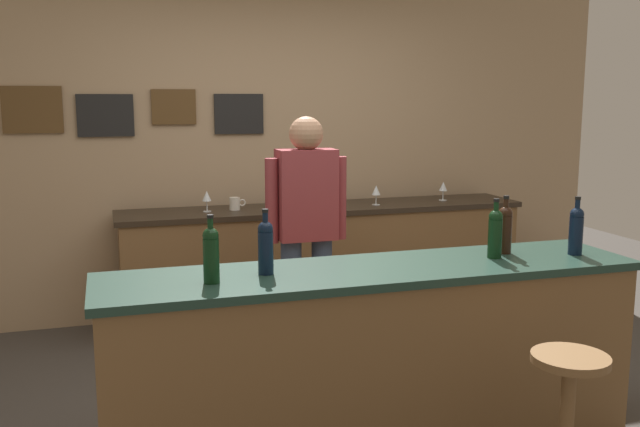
{
  "coord_description": "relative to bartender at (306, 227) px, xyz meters",
  "views": [
    {
      "loc": [
        -1.22,
        -3.44,
        1.72
      ],
      "look_at": [
        -0.01,
        0.45,
        1.05
      ],
      "focal_mm": 38.99,
      "sensor_mm": 36.0,
      "label": 1
    }
  ],
  "objects": [
    {
      "name": "ground_plane",
      "position": [
        0.04,
        -0.64,
        -0.94
      ],
      "size": [
        10.0,
        10.0,
        0.0
      ],
      "primitive_type": "plane",
      "color": "#423D38"
    },
    {
      "name": "back_wall",
      "position": [
        0.03,
        1.39,
        0.47
      ],
      "size": [
        6.0,
        0.09,
        2.8
      ],
      "color": "tan",
      "rests_on": "ground_plane"
    },
    {
      "name": "bar_counter",
      "position": [
        0.04,
        -1.04,
        -0.47
      ],
      "size": [
        2.65,
        0.6,
        0.92
      ],
      "color": "brown",
      "rests_on": "ground_plane"
    },
    {
      "name": "side_counter",
      "position": [
        0.44,
        1.01,
        -0.48
      ],
      "size": [
        3.17,
        0.56,
        0.9
      ],
      "color": "brown",
      "rests_on": "ground_plane"
    },
    {
      "name": "bartender",
      "position": [
        0.0,
        0.0,
        0.0
      ],
      "size": [
        0.52,
        0.21,
        1.62
      ],
      "color": "#384766",
      "rests_on": "ground_plane"
    },
    {
      "name": "bar_stool",
      "position": [
        0.62,
        -1.78,
        -0.48
      ],
      "size": [
        0.32,
        0.32,
        0.68
      ],
      "color": "brown",
      "rests_on": "ground_plane"
    },
    {
      "name": "wine_bottle_a",
      "position": [
        -0.75,
        -1.09,
        0.12
      ],
      "size": [
        0.07,
        0.07,
        0.31
      ],
      "color": "black",
      "rests_on": "bar_counter"
    },
    {
      "name": "wine_bottle_b",
      "position": [
        -0.49,
        -1.01,
        0.12
      ],
      "size": [
        0.07,
        0.07,
        0.31
      ],
      "color": "black",
      "rests_on": "bar_counter"
    },
    {
      "name": "wine_bottle_c",
      "position": [
        0.7,
        -1.03,
        0.12
      ],
      "size": [
        0.07,
        0.07,
        0.31
      ],
      "color": "black",
      "rests_on": "bar_counter"
    },
    {
      "name": "wine_bottle_d",
      "position": [
        0.81,
        -0.95,
        0.12
      ],
      "size": [
        0.07,
        0.07,
        0.31
      ],
      "color": "black",
      "rests_on": "bar_counter"
    },
    {
      "name": "wine_bottle_e",
      "position": [
        1.15,
        -1.09,
        0.12
      ],
      "size": [
        0.07,
        0.07,
        0.31
      ],
      "color": "black",
      "rests_on": "bar_counter"
    },
    {
      "name": "wine_glass_a",
      "position": [
        -0.47,
        1.0,
        0.07
      ],
      "size": [
        0.07,
        0.07,
        0.16
      ],
      "color": "silver",
      "rests_on": "side_counter"
    },
    {
      "name": "wine_glass_b",
      "position": [
        0.1,
        1.02,
        0.07
      ],
      "size": [
        0.07,
        0.07,
        0.16
      ],
      "color": "silver",
      "rests_on": "side_counter"
    },
    {
      "name": "wine_glass_c",
      "position": [
        0.23,
        0.96,
        0.07
      ],
      "size": [
        0.07,
        0.07,
        0.16
      ],
      "color": "silver",
      "rests_on": "side_counter"
    },
    {
      "name": "wine_glass_d",
      "position": [
        0.84,
        0.94,
        0.07
      ],
      "size": [
        0.07,
        0.07,
        0.16
      ],
      "color": "silver",
      "rests_on": "side_counter"
    },
    {
      "name": "wine_glass_e",
      "position": [
        1.46,
        1.0,
        0.07
      ],
      "size": [
        0.07,
        0.07,
        0.16
      ],
      "color": "silver",
      "rests_on": "side_counter"
    },
    {
      "name": "coffee_mug",
      "position": [
        -0.26,
        1.02,
        0.01
      ],
      "size": [
        0.12,
        0.08,
        0.09
      ],
      "color": "silver",
      "rests_on": "side_counter"
    }
  ]
}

